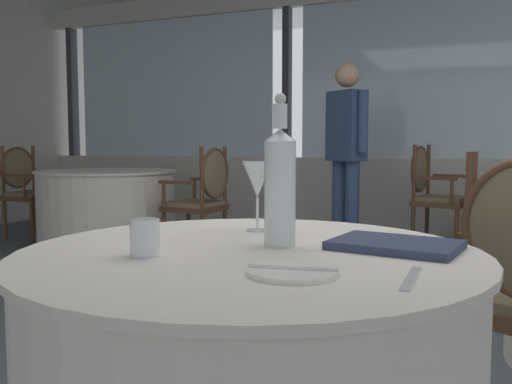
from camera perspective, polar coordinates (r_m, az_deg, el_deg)
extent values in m
plane|color=#4C5156|center=(2.63, 9.33, -17.42)|extent=(13.43, 13.43, 0.00)
cube|color=beige|center=(6.30, 17.03, -0.51)|extent=(10.14, 0.12, 0.85)
cube|color=silver|center=(7.32, -8.79, 10.64)|extent=(2.80, 0.02, 1.77)
cube|color=#333338|center=(8.22, -18.59, 9.81)|extent=(0.08, 0.14, 1.77)
cube|color=silver|center=(6.34, 17.35, 11.38)|extent=(2.80, 0.02, 1.77)
cube|color=#333338|center=(6.64, 3.26, 11.28)|extent=(0.08, 0.14, 1.77)
cylinder|color=white|center=(1.31, -0.63, -6.47)|extent=(1.10, 1.10, 0.02)
cylinder|color=white|center=(1.07, 3.83, -8.26)|extent=(0.18, 0.18, 0.01)
cube|color=silver|center=(1.06, 3.83, -7.98)|extent=(0.17, 0.05, 0.00)
cube|color=silver|center=(1.06, 15.91, -8.64)|extent=(0.02, 0.19, 0.00)
cylinder|color=white|center=(1.34, 2.52, -0.19)|extent=(0.08, 0.08, 0.26)
cone|color=white|center=(1.33, 2.54, 5.97)|extent=(0.08, 0.08, 0.03)
cylinder|color=white|center=(1.33, 2.55, 7.90)|extent=(0.03, 0.03, 0.06)
sphere|color=silver|center=(1.34, 2.55, 9.70)|extent=(0.03, 0.03, 0.03)
cylinder|color=white|center=(1.58, 0.14, -4.03)|extent=(0.06, 0.06, 0.00)
cylinder|color=white|center=(1.57, 0.14, -2.26)|extent=(0.01, 0.01, 0.09)
cone|color=white|center=(1.56, 0.14, 1.35)|extent=(0.09, 0.09, 0.10)
cylinder|color=white|center=(1.25, -11.53, -4.66)|extent=(0.07, 0.07, 0.08)
cube|color=#2D3856|center=(1.35, 14.37, -5.37)|extent=(0.32, 0.26, 0.02)
cube|color=brown|center=(5.43, 18.81, -1.09)|extent=(0.56, 0.56, 0.05)
cube|color=#75664C|center=(5.43, 18.83, -0.64)|extent=(0.51, 0.51, 0.04)
cylinder|color=brown|center=(5.60, 21.30, -3.46)|extent=(0.04, 0.04, 0.43)
cylinder|color=brown|center=(5.21, 20.21, -4.02)|extent=(0.04, 0.04, 0.43)
cylinder|color=brown|center=(5.71, 17.41, -3.19)|extent=(0.04, 0.04, 0.43)
cylinder|color=brown|center=(5.33, 16.06, -3.72)|extent=(0.04, 0.04, 0.43)
cylinder|color=brown|center=(5.66, 17.54, 2.09)|extent=(0.04, 0.04, 0.52)
cylinder|color=brown|center=(5.28, 16.19, 1.94)|extent=(0.04, 0.04, 0.52)
ellipsoid|color=#75664C|center=(5.47, 16.75, 2.29)|extent=(0.14, 0.39, 0.44)
torus|color=brown|center=(5.47, 16.75, 2.29)|extent=(0.14, 0.45, 0.45)
cube|color=brown|center=(5.64, 19.81, 1.60)|extent=(0.37, 0.12, 0.03)
cylinder|color=brown|center=(5.62, 21.16, 0.41)|extent=(0.03, 0.03, 0.22)
cube|color=brown|center=(5.17, 18.30, 1.36)|extent=(0.37, 0.12, 0.03)
cylinder|color=brown|center=(5.13, 19.77, 0.06)|extent=(0.03, 0.03, 0.22)
cylinder|color=white|center=(5.56, -15.36, 2.09)|extent=(1.36, 1.36, 0.02)
cylinder|color=white|center=(5.59, -15.27, -1.76)|extent=(1.32, 1.32, 0.73)
cube|color=brown|center=(6.30, -22.27, -0.51)|extent=(0.49, 0.49, 0.05)
cube|color=#75664C|center=(6.29, -22.29, -0.13)|extent=(0.45, 0.45, 0.04)
cylinder|color=brown|center=(6.31, -19.64, -2.55)|extent=(0.04, 0.04, 0.42)
cylinder|color=brown|center=(6.04, -22.35, -2.96)|extent=(0.04, 0.04, 0.42)
cylinder|color=brown|center=(6.60, -22.07, -2.31)|extent=(0.04, 0.04, 0.42)
cylinder|color=brown|center=(6.34, -24.76, -2.68)|extent=(0.04, 0.04, 0.42)
cylinder|color=brown|center=(6.56, -22.22, 2.20)|extent=(0.04, 0.04, 0.52)
cylinder|color=brown|center=(6.30, -24.93, 2.01)|extent=(0.04, 0.04, 0.52)
ellipsoid|color=#75664C|center=(6.44, -23.64, 2.34)|extent=(0.08, 0.39, 0.44)
torus|color=brown|center=(6.44, -23.64, 2.34)|extent=(0.07, 0.45, 0.45)
cube|color=brown|center=(6.43, -20.56, 1.84)|extent=(0.37, 0.06, 0.03)
cylinder|color=brown|center=(6.34, -19.66, 0.82)|extent=(0.03, 0.03, 0.22)
cube|color=brown|center=(6.10, -23.97, 1.57)|extent=(0.37, 0.06, 0.03)
cylinder|color=brown|center=(6.00, -23.07, 0.50)|extent=(0.03, 0.03, 0.22)
cube|color=brown|center=(4.97, -6.41, -1.66)|extent=(0.49, 0.49, 0.05)
cube|color=#75664C|center=(4.96, -6.42, -1.16)|extent=(0.45, 0.45, 0.04)
cylinder|color=brown|center=(4.95, -9.60, -4.39)|extent=(0.04, 0.04, 0.41)
cylinder|color=brown|center=(5.27, -7.06, -3.78)|extent=(0.04, 0.04, 0.41)
cylinder|color=brown|center=(4.73, -5.64, -4.78)|extent=(0.04, 0.04, 0.41)
cylinder|color=brown|center=(5.07, -3.26, -4.11)|extent=(0.04, 0.04, 0.41)
cylinder|color=brown|center=(4.67, -5.69, 1.51)|extent=(0.04, 0.04, 0.53)
cylinder|color=brown|center=(5.01, -3.29, 1.76)|extent=(0.04, 0.04, 0.53)
ellipsoid|color=#75664C|center=(4.83, -4.29, 1.95)|extent=(0.08, 0.39, 0.45)
torus|color=brown|center=(4.83, -4.29, 1.95)|extent=(0.07, 0.46, 0.46)
cube|color=brown|center=(4.75, -8.26, 0.99)|extent=(0.37, 0.06, 0.03)
cylinder|color=brown|center=(4.84, -9.63, -0.27)|extent=(0.03, 0.03, 0.22)
cube|color=brown|center=(5.17, -5.14, 1.33)|extent=(0.37, 0.06, 0.03)
cylinder|color=brown|center=(5.25, -6.45, 0.18)|extent=(0.03, 0.03, 0.22)
cylinder|color=brown|center=(2.07, 20.94, -17.91)|extent=(0.04, 0.04, 0.41)
cylinder|color=brown|center=(1.93, 21.41, -3.71)|extent=(0.04, 0.04, 0.51)
cube|color=brown|center=(2.15, 23.15, -3.90)|extent=(0.21, 0.34, 0.03)
cylinder|color=brown|center=(2.29, 24.72, -6.21)|extent=(0.03, 0.03, 0.22)
cylinder|color=#334770|center=(5.08, 9.98, -1.61)|extent=(0.13, 0.13, 0.85)
cylinder|color=#334770|center=(5.21, 8.66, -1.43)|extent=(0.13, 0.13, 0.85)
cube|color=#334770|center=(5.12, 9.43, 6.81)|extent=(0.41, 0.37, 0.64)
sphere|color=tan|center=(5.15, 9.50, 11.93)|extent=(0.22, 0.22, 0.22)
cylinder|color=#334770|center=(4.95, 11.14, 7.22)|extent=(0.09, 0.09, 0.54)
cylinder|color=#334770|center=(5.28, 7.84, 7.12)|extent=(0.09, 0.09, 0.54)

